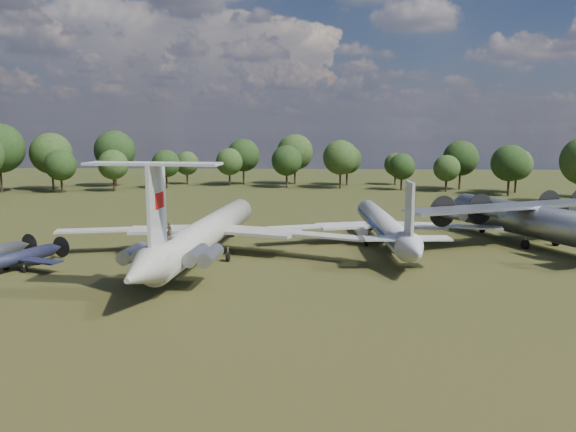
# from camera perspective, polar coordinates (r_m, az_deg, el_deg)

# --- Properties ---
(ground) EXTENTS (300.00, 300.00, 0.00)m
(ground) POSITION_cam_1_polar(r_m,az_deg,el_deg) (68.56, -4.23, -4.10)
(ground) COLOR #243C14
(ground) RESTS_ON ground
(il62_airliner) EXTENTS (42.10, 52.57, 4.86)m
(il62_airliner) POSITION_cam_1_polar(r_m,az_deg,el_deg) (68.15, -8.11, -2.15)
(il62_airliner) COLOR silver
(il62_airliner) RESTS_ON ground
(tu104_jet) EXTENTS (33.50, 43.22, 4.14)m
(tu104_jet) POSITION_cam_1_polar(r_m,az_deg,el_deg) (75.79, 9.73, -1.35)
(tu104_jet) COLOR white
(tu104_jet) RESTS_ON ground
(an12_transport) EXTENTS (50.85, 53.04, 5.46)m
(an12_transport) POSITION_cam_1_polar(r_m,az_deg,el_deg) (80.78, 23.83, -0.89)
(an12_transport) COLOR #94979B
(an12_transport) RESTS_ON ground
(small_prop_west) EXTENTS (15.08, 17.38, 2.14)m
(small_prop_west) POSITION_cam_1_polar(r_m,az_deg,el_deg) (68.05, -25.85, -4.15)
(small_prop_west) COLOR black
(small_prop_west) RESTS_ON ground
(person_on_il62) EXTENTS (0.68, 0.53, 1.65)m
(person_on_il62) POSITION_cam_1_polar(r_m,az_deg,el_deg) (54.78, -11.99, -1.48)
(person_on_il62) COLOR #846143
(person_on_il62) RESTS_ON il62_airliner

